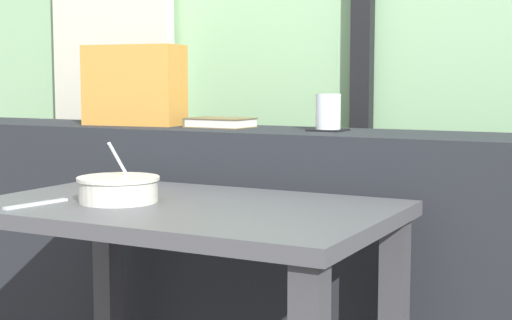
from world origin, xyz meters
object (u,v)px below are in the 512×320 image
at_px(breakfast_table, 185,262).
at_px(throw_pillow, 134,85).
at_px(closed_book, 220,123).
at_px(soup_bowl, 119,189).
at_px(coaster_square, 328,130).
at_px(juice_glass, 328,113).
at_px(fork_utensil, 36,204).

bearing_deg(breakfast_table, throw_pillow, 134.65).
bearing_deg(closed_book, soup_bowl, -81.89).
relative_size(coaster_square, closed_book, 0.50).
height_order(breakfast_table, juice_glass, juice_glass).
relative_size(breakfast_table, coaster_square, 9.63).
xyz_separation_m(coaster_square, fork_utensil, (-0.41, -0.76, -0.14)).
distance_m(coaster_square, soup_bowl, 0.70).
bearing_deg(coaster_square, throw_pillow, -178.39).
relative_size(breakfast_table, fork_utensil, 5.67).
height_order(breakfast_table, throw_pillow, throw_pillow).
bearing_deg(throw_pillow, closed_book, 3.08).
relative_size(juice_glass, closed_book, 0.52).
bearing_deg(juice_glass, closed_book, -179.65).
height_order(closed_book, soup_bowl, closed_book).
relative_size(juice_glass, fork_utensil, 0.60).
bearing_deg(throw_pillow, soup_bowl, -56.63).
xyz_separation_m(juice_glass, fork_utensil, (-0.41, -0.76, -0.19)).
height_order(juice_glass, fork_utensil, juice_glass).
height_order(coaster_square, juice_glass, juice_glass).
xyz_separation_m(breakfast_table, throw_pillow, (-0.55, 0.56, 0.41)).
bearing_deg(soup_bowl, coaster_square, 66.64).
relative_size(soup_bowl, fork_utensil, 1.14).
height_order(juice_glass, throw_pillow, throw_pillow).
bearing_deg(soup_bowl, closed_book, 98.11).
relative_size(closed_book, throw_pillow, 0.62).
xyz_separation_m(closed_book, fork_utensil, (-0.05, -0.75, -0.15)).
height_order(breakfast_table, coaster_square, coaster_square).
height_order(coaster_square, fork_utensil, coaster_square).
xyz_separation_m(coaster_square, juice_glass, (-0.00, 0.00, 0.05)).
bearing_deg(juice_glass, coaster_square, 0.00).
bearing_deg(closed_book, throw_pillow, -176.92).
height_order(throw_pillow, soup_bowl, throw_pillow).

